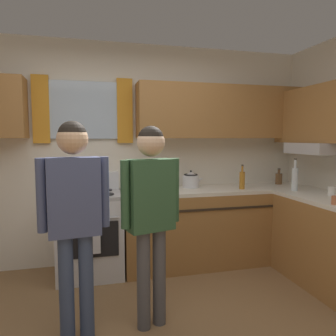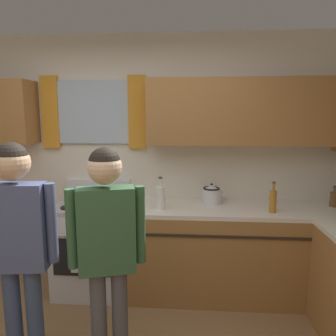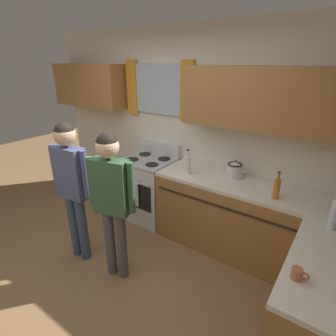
{
  "view_description": "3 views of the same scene",
  "coord_description": "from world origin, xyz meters",
  "px_view_note": "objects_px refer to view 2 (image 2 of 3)",
  "views": [
    {
      "loc": [
        -0.36,
        -1.95,
        1.49
      ],
      "look_at": [
        0.36,
        0.91,
        1.21
      ],
      "focal_mm": 33.99,
      "sensor_mm": 36.0,
      "label": 1
    },
    {
      "loc": [
        0.64,
        -1.48,
        1.77
      ],
      "look_at": [
        0.47,
        0.78,
        1.4
      ],
      "focal_mm": 34.15,
      "sensor_mm": 36.0,
      "label": 2
    },
    {
      "loc": [
        1.87,
        -1.13,
        2.17
      ],
      "look_at": [
        0.45,
        0.86,
        1.19
      ],
      "focal_mm": 28.51,
      "sensor_mm": 36.0,
      "label": 3
    }
  ],
  "objects_px": {
    "bottle_milk_white": "(161,197)",
    "stovetop_kettle": "(212,194)",
    "bottle_oil_amber": "(273,201)",
    "bottle_squat_brown": "(334,199)",
    "stove_oven": "(93,245)",
    "adult_in_plaid": "(107,239)",
    "adult_left": "(18,236)"
  },
  "relations": [
    {
      "from": "stove_oven",
      "to": "bottle_oil_amber",
      "type": "bearing_deg",
      "value": -4.67
    },
    {
      "from": "bottle_oil_amber",
      "to": "bottle_milk_white",
      "type": "bearing_deg",
      "value": 179.14
    },
    {
      "from": "stove_oven",
      "to": "bottle_squat_brown",
      "type": "xyz_separation_m",
      "value": [
        2.39,
        0.1,
        0.51
      ]
    },
    {
      "from": "bottle_oil_amber",
      "to": "bottle_milk_white",
      "type": "height_order",
      "value": "bottle_milk_white"
    },
    {
      "from": "adult_left",
      "to": "adult_in_plaid",
      "type": "xyz_separation_m",
      "value": [
        0.57,
        0.04,
        -0.02
      ]
    },
    {
      "from": "bottle_oil_amber",
      "to": "adult_left",
      "type": "distance_m",
      "value": 2.11
    },
    {
      "from": "bottle_oil_amber",
      "to": "bottle_milk_white",
      "type": "distance_m",
      "value": 1.03
    },
    {
      "from": "stove_oven",
      "to": "bottle_oil_amber",
      "type": "xyz_separation_m",
      "value": [
        1.74,
        -0.14,
        0.54
      ]
    },
    {
      "from": "bottle_oil_amber",
      "to": "bottle_squat_brown",
      "type": "xyz_separation_m",
      "value": [
        0.65,
        0.24,
        -0.03
      ]
    },
    {
      "from": "bottle_squat_brown",
      "to": "adult_left",
      "type": "distance_m",
      "value": 2.79
    },
    {
      "from": "bottle_milk_white",
      "to": "stovetop_kettle",
      "type": "height_order",
      "value": "bottle_milk_white"
    },
    {
      "from": "stovetop_kettle",
      "to": "bottle_squat_brown",
      "type": "bearing_deg",
      "value": -1.14
    },
    {
      "from": "adult_left",
      "to": "adult_in_plaid",
      "type": "height_order",
      "value": "adult_left"
    },
    {
      "from": "bottle_milk_white",
      "to": "stovetop_kettle",
      "type": "distance_m",
      "value": 0.55
    },
    {
      "from": "bottle_oil_amber",
      "to": "adult_left",
      "type": "xyz_separation_m",
      "value": [
        -1.84,
        -1.02,
        0.01
      ]
    },
    {
      "from": "stove_oven",
      "to": "bottle_squat_brown",
      "type": "distance_m",
      "value": 2.44
    },
    {
      "from": "stove_oven",
      "to": "adult_left",
      "type": "distance_m",
      "value": 1.29
    },
    {
      "from": "bottle_milk_white",
      "to": "bottle_squat_brown",
      "type": "xyz_separation_m",
      "value": [
        1.68,
        0.23,
        -0.04
      ]
    },
    {
      "from": "bottle_milk_white",
      "to": "adult_in_plaid",
      "type": "relative_size",
      "value": 0.2
    },
    {
      "from": "bottle_oil_amber",
      "to": "adult_left",
      "type": "bearing_deg",
      "value": -151.01
    },
    {
      "from": "stovetop_kettle",
      "to": "adult_left",
      "type": "bearing_deg",
      "value": -135.32
    },
    {
      "from": "bottle_milk_white",
      "to": "bottle_squat_brown",
      "type": "bearing_deg",
      "value": 7.76
    },
    {
      "from": "adult_left",
      "to": "adult_in_plaid",
      "type": "relative_size",
      "value": 1.02
    },
    {
      "from": "stove_oven",
      "to": "adult_left",
      "type": "bearing_deg",
      "value": -95.17
    },
    {
      "from": "bottle_oil_amber",
      "to": "stovetop_kettle",
      "type": "xyz_separation_m",
      "value": [
        -0.54,
        0.27,
        -0.01
      ]
    },
    {
      "from": "stove_oven",
      "to": "adult_in_plaid",
      "type": "height_order",
      "value": "adult_in_plaid"
    },
    {
      "from": "stove_oven",
      "to": "adult_in_plaid",
      "type": "distance_m",
      "value": 1.33
    },
    {
      "from": "stove_oven",
      "to": "adult_in_plaid",
      "type": "bearing_deg",
      "value": -67.66
    },
    {
      "from": "adult_left",
      "to": "bottle_oil_amber",
      "type": "bearing_deg",
      "value": 28.99
    },
    {
      "from": "bottle_oil_amber",
      "to": "stovetop_kettle",
      "type": "relative_size",
      "value": 1.04
    },
    {
      "from": "bottle_oil_amber",
      "to": "adult_in_plaid",
      "type": "distance_m",
      "value": 1.61
    },
    {
      "from": "bottle_milk_white",
      "to": "adult_in_plaid",
      "type": "bearing_deg",
      "value": -103.79
    }
  ]
}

